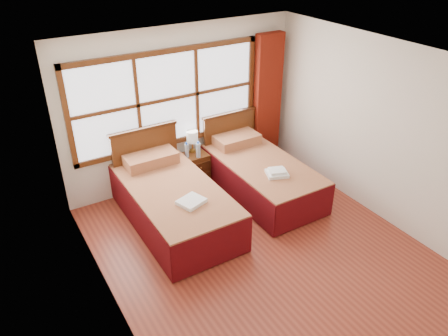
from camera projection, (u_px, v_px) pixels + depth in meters
floor at (259, 248)px, 5.98m from camera, size 4.50×4.50×0.00m
ceiling at (269, 60)px, 4.70m from camera, size 4.50×4.50×0.00m
wall_back at (182, 107)px, 7.02m from camera, size 4.00×0.00×4.00m
wall_left at (104, 215)px, 4.44m from camera, size 0.00×4.50×4.50m
wall_right at (377, 130)px, 6.24m from camera, size 0.00×4.50×4.50m
window at (168, 99)px, 6.78m from camera, size 3.16×0.06×1.56m
curtain at (267, 99)px, 7.70m from camera, size 0.50×0.16×2.30m
bed_left at (172, 201)px, 6.37m from camera, size 1.18×2.29×1.15m
bed_right at (260, 174)px, 7.09m from camera, size 1.10×2.13×1.07m
nightstand at (195, 168)px, 7.37m from camera, size 0.40×0.40×0.54m
towels_left at (191, 202)px, 5.83m from camera, size 0.41×0.38×0.05m
towels_right at (277, 173)px, 6.56m from camera, size 0.39×0.37×0.09m
lamp at (192, 137)px, 7.21m from camera, size 0.19×0.19×0.37m
bottle_near at (187, 150)px, 7.11m from camera, size 0.07×0.07×0.26m
bottle_far at (198, 150)px, 7.10m from camera, size 0.07×0.07×0.28m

